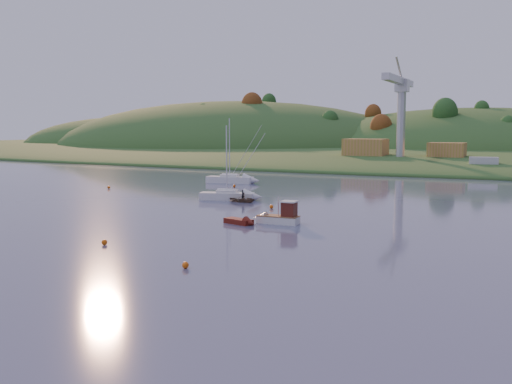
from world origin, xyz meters
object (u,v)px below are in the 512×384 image
at_px(sailboat_far, 230,179).
at_px(red_tender, 244,222).
at_px(fishing_boat, 275,217).
at_px(canoe, 243,199).
at_px(sailboat_near, 227,195).

relative_size(sailboat_far, red_tender, 2.91).
bearing_deg(fishing_boat, sailboat_far, -57.28).
distance_m(sailboat_far, canoe, 27.55).
bearing_deg(fishing_boat, sailboat_near, -48.82).
height_order(sailboat_near, sailboat_far, sailboat_far).
relative_size(fishing_boat, sailboat_far, 0.44).
bearing_deg(red_tender, fishing_boat, 55.47).
relative_size(sailboat_far, canoe, 3.10).
bearing_deg(fishing_boat, canoe, -53.72).
bearing_deg(canoe, fishing_boat, -134.62).
distance_m(sailboat_near, canoe, 3.26).
bearing_deg(canoe, red_tender, -145.40).
xyz_separation_m(sailboat_near, sailboat_far, (-11.77, 22.20, 0.07)).
xyz_separation_m(sailboat_far, red_tender, (23.48, -39.60, -0.49)).
bearing_deg(sailboat_far, red_tender, -67.97).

